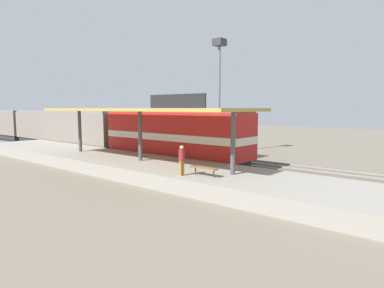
{
  "coord_description": "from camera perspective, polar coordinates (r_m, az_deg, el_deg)",
  "views": [
    {
      "loc": [
        -20.61,
        -18.53,
        4.69
      ],
      "look_at": [
        -1.38,
        -2.19,
        2.0
      ],
      "focal_mm": 31.4,
      "sensor_mm": 36.0,
      "label": 1
    }
  ],
  "objects": [
    {
      "name": "platform_bench",
      "position": [
        18.9,
        2.1,
        -4.12
      ],
      "size": [
        0.44,
        1.7,
        0.5
      ],
      "color": "#333338",
      "rests_on": "platform"
    },
    {
      "name": "person_waiting",
      "position": [
        18.96,
        -1.76,
        -2.52
      ],
      "size": [
        0.34,
        0.34,
        1.71
      ],
      "color": "olive",
      "rests_on": "platform"
    },
    {
      "name": "passenger_carriage_front",
      "position": [
        42.89,
        -20.87,
        2.51
      ],
      "size": [
        2.9,
        20.0,
        4.24
      ],
      "color": "#28282D",
      "rests_on": "track_near"
    },
    {
      "name": "light_mast",
      "position": [
        35.22,
        4.64,
        12.11
      ],
      "size": [
        1.1,
        1.1,
        11.7
      ],
      "color": "slate",
      "rests_on": "ground"
    },
    {
      "name": "track_near",
      "position": [
        28.11,
        -1.59,
        -3.46
      ],
      "size": [
        3.2,
        110.0,
        0.16
      ],
      "color": "#5F5649",
      "rests_on": "ground"
    },
    {
      "name": "ground_plane",
      "position": [
        29.61,
        1.0,
        -3.03
      ],
      "size": [
        120.0,
        120.0,
        0.0
      ],
      "primitive_type": "plane",
      "color": "#706656"
    },
    {
      "name": "platform",
      "position": [
        24.86,
        -8.71,
        -3.81
      ],
      "size": [
        6.0,
        44.0,
        0.9
      ],
      "primitive_type": "cube",
      "color": "gray",
      "rests_on": "ground"
    },
    {
      "name": "station_canopy",
      "position": [
        24.42,
        -8.72,
        5.65
      ],
      "size": [
        5.2,
        18.0,
        4.7
      ],
      "color": "#47474C",
      "rests_on": "platform"
    },
    {
      "name": "locomotive",
      "position": [
        28.49,
        -3.11,
        1.49
      ],
      "size": [
        2.93,
        14.43,
        4.44
      ],
      "color": "#28282D",
      "rests_on": "track_near"
    },
    {
      "name": "freight_car",
      "position": [
        33.69,
        -0.99,
        1.46
      ],
      "size": [
        2.8,
        12.0,
        3.54
      ],
      "color": "#28282D",
      "rests_on": "track_far"
    },
    {
      "name": "track_far",
      "position": [
        31.63,
        3.99,
        -2.4
      ],
      "size": [
        3.2,
        110.0,
        0.16
      ],
      "color": "#5F5649",
      "rests_on": "ground"
    }
  ]
}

